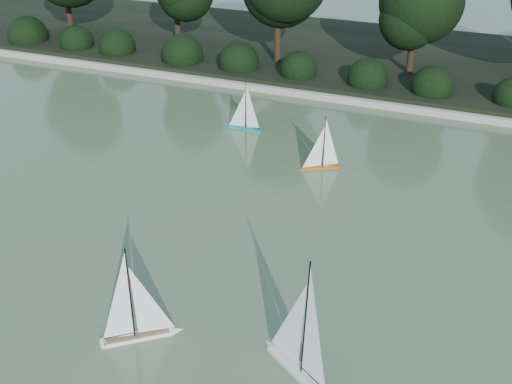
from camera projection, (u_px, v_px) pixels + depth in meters
ground at (207, 286)px, 10.25m from camera, size 80.00×80.00×0.00m
pond_coping at (354, 100)px, 17.52m from camera, size 40.00×0.35×0.18m
far_bank at (387, 59)px, 20.74m from camera, size 40.00×8.00×0.30m
shrub_hedge at (364, 78)px, 18.08m from camera, size 29.10×1.10×1.10m
sailboat_white_a at (294, 350)px, 8.51m from camera, size 1.26×0.90×1.90m
sailboat_white_b at (143, 323)px, 9.07m from camera, size 1.02×0.88×1.64m
sailboat_orange at (318, 160)px, 13.89m from camera, size 0.87×0.61×1.30m
sailboat_teal at (242, 121)px, 15.87m from camera, size 0.96×0.17×1.31m
race_buoy at (133, 280)px, 10.38m from camera, size 0.14×0.14×0.14m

